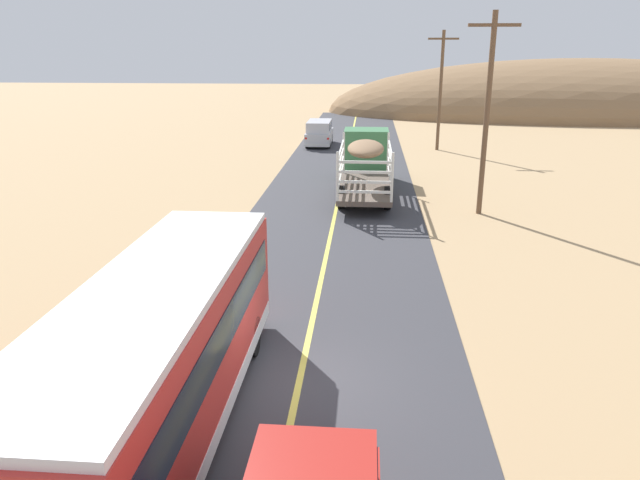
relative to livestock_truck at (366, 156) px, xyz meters
The scene contains 9 objects.
ground_plane 20.20m from the livestock_truck, 93.79° to the right, with size 240.00×240.00×0.00m, color tan.
road_surface 20.20m from the livestock_truck, 93.79° to the right, with size 8.00×120.00×0.02m, color #38383D.
road_centre_line 20.20m from the livestock_truck, 93.79° to the right, with size 0.16×117.60×0.00m, color #D8CC4C.
livestock_truck is the anchor object (origin of this frame).
bus 22.48m from the livestock_truck, 99.60° to the right, with size 2.54×10.00×3.21m.
car_far 15.13m from the livestock_truck, 104.24° to the left, with size 1.90×4.62×1.93m.
power_pole_mid 7.76m from the livestock_truck, 42.38° to the right, with size 2.20×0.24×8.84m.
power_pole_far 14.69m from the livestock_truck, 68.41° to the left, with size 2.20×0.24×8.56m.
distant_hill 48.75m from the livestock_truck, 58.84° to the left, with size 59.97×26.89×12.52m, color olive.
Camera 1 is at (1.44, -11.90, 7.29)m, focal length 33.35 mm.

